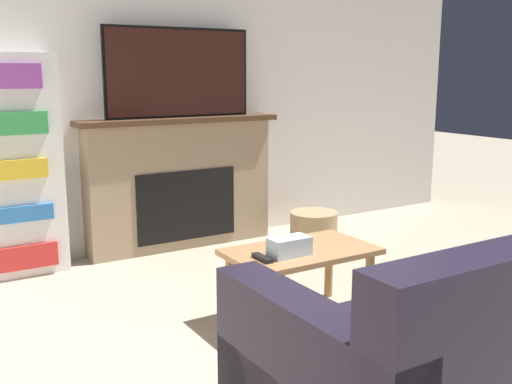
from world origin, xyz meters
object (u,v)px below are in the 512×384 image
(coffee_table, at_px, (301,260))
(tv, at_px, (179,73))
(couch, at_px, (496,358))
(fireplace, at_px, (181,182))
(storage_basket, at_px, (314,226))
(bookshelf, at_px, (15,166))

(coffee_table, bearing_deg, tv, 89.10)
(couch, xyz_separation_m, coffee_table, (-0.01, 1.25, 0.04))
(fireplace, height_order, storage_basket, fireplace)
(couch, distance_m, storage_basket, 2.69)
(fireplace, xyz_separation_m, couch, (-0.02, -2.89, -0.21))
(couch, height_order, coffee_table, couch)
(coffee_table, bearing_deg, fireplace, 89.11)
(fireplace, bearing_deg, tv, -90.00)
(tv, bearing_deg, fireplace, 90.00)
(storage_basket, bearing_deg, couch, -112.08)
(tv, xyz_separation_m, storage_basket, (0.99, -0.39, -1.23))
(storage_basket, bearing_deg, coffee_table, -129.54)
(fireplace, height_order, coffee_table, fireplace)
(fireplace, relative_size, tv, 1.37)
(coffee_table, distance_m, bookshelf, 2.03)
(fireplace, xyz_separation_m, coffee_table, (-0.03, -1.64, -0.17))
(couch, height_order, bookshelf, bookshelf)
(tv, xyz_separation_m, couch, (-0.02, -2.87, -1.05))
(tv, bearing_deg, bookshelf, -179.89)
(fireplace, height_order, tv, tv)
(coffee_table, distance_m, storage_basket, 1.61)
(fireplace, xyz_separation_m, bookshelf, (-1.20, -0.02, 0.23))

